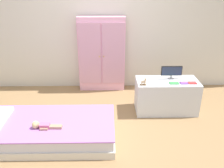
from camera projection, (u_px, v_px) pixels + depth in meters
ground_plane at (102, 130)px, 3.56m from camera, size 10.00×10.00×0.02m
back_wall at (102, 18)px, 4.44m from camera, size 6.40×0.05×2.70m
bed at (48, 130)px, 3.33m from camera, size 1.83×0.92×0.27m
doll at (41, 125)px, 3.13m from camera, size 0.39×0.13×0.10m
wardrobe at (102, 54)px, 4.56m from camera, size 0.87×0.24×1.41m
tv_stand at (166, 96)px, 3.96m from camera, size 0.98×0.48×0.54m
tv_monitor at (172, 71)px, 3.87m from camera, size 0.33×0.10×0.22m
rocking_horse_toy at (144, 82)px, 3.68m from camera, size 0.10×0.04×0.12m
book_green at (174, 83)px, 3.75m from camera, size 0.14×0.08×0.01m
book_purple at (184, 83)px, 3.76m from camera, size 0.12×0.08×0.01m
book_red at (192, 83)px, 3.76m from camera, size 0.12×0.08×0.02m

